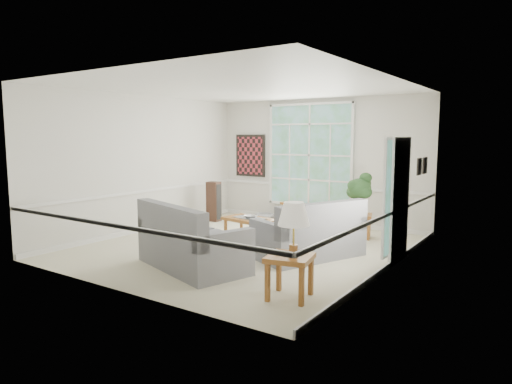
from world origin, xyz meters
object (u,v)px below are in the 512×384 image
(side_table, at_px, (290,277))
(loveseat_right, at_px, (309,228))
(coffee_table, at_px, (250,228))
(end_table, at_px, (359,226))
(loveseat_front, at_px, (193,235))

(side_table, bearing_deg, loveseat_right, 111.02)
(coffee_table, height_order, end_table, end_table)
(end_table, distance_m, side_table, 3.97)
(loveseat_right, xyz_separation_m, coffee_table, (-1.71, 0.64, -0.29))
(end_table, xyz_separation_m, side_table, (0.59, -3.93, 0.04))
(loveseat_right, relative_size, end_table, 3.72)
(end_table, bearing_deg, loveseat_front, -111.38)
(loveseat_right, relative_size, coffee_table, 1.66)
(coffee_table, xyz_separation_m, end_table, (1.88, 1.30, 0.04))
(side_table, bearing_deg, loveseat_front, 169.99)
(loveseat_front, xyz_separation_m, side_table, (1.99, -0.35, -0.24))
(loveseat_right, height_order, end_table, loveseat_right)
(side_table, bearing_deg, end_table, 98.58)
(coffee_table, bearing_deg, loveseat_front, -68.39)
(coffee_table, bearing_deg, side_table, -36.99)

